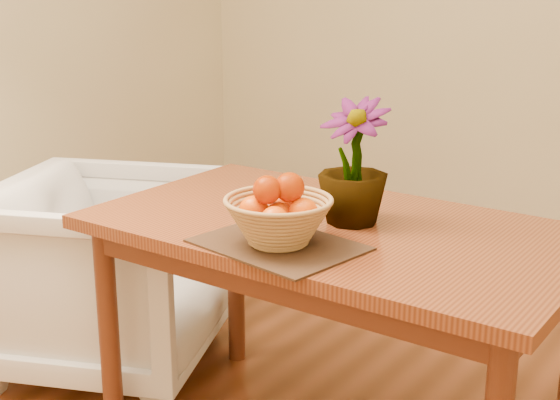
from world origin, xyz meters
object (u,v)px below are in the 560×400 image
Objects in this scene: table at (334,252)px; armchair at (108,264)px; wicker_basket at (278,223)px; potted_plant at (353,162)px.

armchair is at bearing 178.64° from table.
wicker_basket is at bearing -128.93° from armchair.
wicker_basket is at bearing -102.94° from potted_plant.
potted_plant is at bearing -112.65° from armchair.
wicker_basket reaches higher than table.
wicker_basket is at bearing -94.43° from table.
potted_plant is (0.04, 0.03, 0.27)m from table.
wicker_basket is 1.09m from armchair.
armchair is (-1.03, -0.01, -0.53)m from potted_plant.
wicker_basket reaches higher than armchair.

